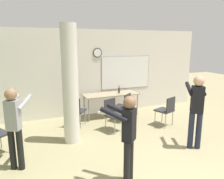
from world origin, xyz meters
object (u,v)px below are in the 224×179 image
at_px(bottle_on_table, 119,90).
at_px(chair_table_left, 76,109).
at_px(folding_table, 111,95).
at_px(person_playing_side, 196,106).
at_px(chair_table_right, 123,105).
at_px(person_playing_front, 128,133).
at_px(person_watching_back, 14,123).
at_px(chair_mid_room, 166,109).
at_px(chair_table_front, 113,113).

xyz_separation_m(bottle_on_table, chair_table_left, (-1.56, -0.50, -0.34)).
height_order(folding_table, bottle_on_table, bottle_on_table).
relative_size(bottle_on_table, person_playing_side, 0.15).
distance_m(chair_table_right, person_playing_side, 2.37).
distance_m(chair_table_left, person_playing_front, 2.90).
bearing_deg(person_watching_back, chair_table_left, 48.59).
xyz_separation_m(person_playing_side, person_watching_back, (-3.74, 0.57, -0.06)).
relative_size(chair_mid_room, chair_table_front, 1.00).
xyz_separation_m(chair_mid_room, chair_table_front, (-1.55, 0.25, 0.00)).
bearing_deg(folding_table, person_playing_side, -71.22).
bearing_deg(chair_table_front, chair_mid_room, -9.28).
relative_size(folding_table, chair_mid_room, 2.05).
bearing_deg(person_watching_back, person_playing_side, -8.72).
height_order(chair_table_right, person_playing_side, person_playing_side).
height_order(chair_mid_room, person_playing_front, person_playing_front).
relative_size(chair_table_right, person_playing_side, 0.52).
bearing_deg(chair_table_right, chair_mid_room, -39.73).
bearing_deg(bottle_on_table, person_playing_front, -111.29).
xyz_separation_m(chair_mid_room, person_watching_back, (-3.94, -0.80, 0.42)).
distance_m(person_playing_front, person_watching_back, 2.11).
xyz_separation_m(folding_table, bottle_on_table, (0.28, -0.01, 0.15)).
bearing_deg(chair_table_left, chair_table_front, -36.49).
bearing_deg(person_playing_side, person_watching_back, 171.28).
xyz_separation_m(chair_table_front, person_watching_back, (-2.39, -1.05, 0.42)).
height_order(chair_table_left, person_watching_back, person_watching_back).
relative_size(folding_table, person_playing_side, 1.06).
xyz_separation_m(bottle_on_table, person_playing_side, (0.67, -2.78, 0.14)).
bearing_deg(bottle_on_table, chair_mid_room, -58.10).
height_order(folding_table, chair_table_left, chair_table_left).
distance_m(bottle_on_table, person_playing_side, 2.86).
relative_size(folding_table, chair_table_left, 2.05).
relative_size(folding_table, chair_table_right, 2.05).
distance_m(chair_table_front, person_playing_side, 2.16).
bearing_deg(bottle_on_table, person_watching_back, -144.32).
bearing_deg(person_watching_back, bottle_on_table, 35.68).
distance_m(chair_mid_room, person_playing_front, 2.96).
height_order(folding_table, person_watching_back, person_watching_back).
relative_size(chair_table_front, person_playing_front, 0.57).
bearing_deg(chair_table_left, bottle_on_table, 17.63).
relative_size(person_playing_side, person_watching_back, 1.06).
bearing_deg(chair_table_left, person_watching_back, -131.41).
distance_m(chair_mid_room, chair_table_right, 1.28).
distance_m(chair_table_left, chair_table_front, 1.10).
xyz_separation_m(folding_table, person_playing_side, (0.95, -2.79, 0.29)).
bearing_deg(chair_table_right, chair_table_left, 176.31).
bearing_deg(chair_mid_room, chair_table_left, 159.53).
bearing_deg(person_playing_front, chair_mid_room, 41.79).
xyz_separation_m(bottle_on_table, chair_table_right, (-0.11, -0.59, -0.34)).
distance_m(folding_table, person_watching_back, 3.57).
relative_size(chair_mid_room, person_playing_front, 0.57).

